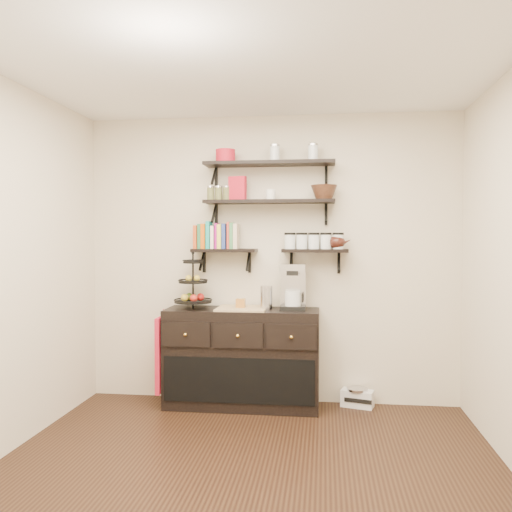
% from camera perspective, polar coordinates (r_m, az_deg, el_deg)
% --- Properties ---
extents(floor, '(3.50, 3.50, 0.00)m').
position_cam_1_polar(floor, '(3.74, -1.33, -22.69)').
color(floor, black).
rests_on(floor, ground).
extents(ceiling, '(3.50, 3.50, 0.02)m').
position_cam_1_polar(ceiling, '(3.58, -1.37, 20.56)').
color(ceiling, white).
rests_on(ceiling, back_wall).
extents(back_wall, '(3.50, 0.02, 2.70)m').
position_cam_1_polar(back_wall, '(5.13, 1.55, -0.33)').
color(back_wall, beige).
rests_on(back_wall, ground).
extents(shelf_top, '(1.20, 0.27, 0.23)m').
position_cam_1_polar(shelf_top, '(5.04, 1.41, 9.67)').
color(shelf_top, black).
rests_on(shelf_top, back_wall).
extents(shelf_mid, '(1.20, 0.27, 0.23)m').
position_cam_1_polar(shelf_mid, '(5.01, 1.41, 5.70)').
color(shelf_mid, black).
rests_on(shelf_mid, back_wall).
extents(shelf_low_left, '(0.60, 0.25, 0.23)m').
position_cam_1_polar(shelf_low_left, '(5.07, -3.31, 0.52)').
color(shelf_low_left, black).
rests_on(shelf_low_left, back_wall).
extents(shelf_low_right, '(0.60, 0.25, 0.23)m').
position_cam_1_polar(shelf_low_right, '(4.99, 6.22, 0.48)').
color(shelf_low_right, black).
rests_on(shelf_low_right, back_wall).
extents(cookbooks, '(0.40, 0.15, 0.26)m').
position_cam_1_polar(cookbooks, '(5.08, -4.05, 2.07)').
color(cookbooks, '#BD4519').
rests_on(cookbooks, shelf_low_left).
extents(glass_canisters, '(0.54, 0.10, 0.13)m').
position_cam_1_polar(glass_canisters, '(4.99, 6.11, 1.49)').
color(glass_canisters, silver).
rests_on(glass_canisters, shelf_low_right).
extents(sideboard, '(1.40, 0.50, 0.92)m').
position_cam_1_polar(sideboard, '(5.05, -1.47, -10.65)').
color(sideboard, black).
rests_on(sideboard, floor).
extents(fruit_stand, '(0.34, 0.34, 0.51)m').
position_cam_1_polar(fruit_stand, '(5.04, -6.60, -3.52)').
color(fruit_stand, black).
rests_on(fruit_stand, sideboard).
extents(candle, '(0.08, 0.08, 0.08)m').
position_cam_1_polar(candle, '(4.97, -1.63, -4.97)').
color(candle, '#A26525').
rests_on(candle, sideboard).
extents(coffee_maker, '(0.23, 0.22, 0.42)m').
position_cam_1_polar(coffee_maker, '(4.93, 3.93, -3.36)').
color(coffee_maker, black).
rests_on(coffee_maker, sideboard).
extents(thermal_carafe, '(0.11, 0.11, 0.22)m').
position_cam_1_polar(thermal_carafe, '(4.91, 1.09, -4.42)').
color(thermal_carafe, silver).
rests_on(thermal_carafe, sideboard).
extents(apron, '(0.04, 0.29, 0.69)m').
position_cam_1_polar(apron, '(5.11, -9.90, -10.11)').
color(apron, '#A91225').
rests_on(apron, sideboard).
extents(radio, '(0.32, 0.24, 0.17)m').
position_cam_1_polar(radio, '(5.22, 10.62, -14.43)').
color(radio, silver).
rests_on(radio, floor).
extents(recipe_box, '(0.17, 0.09, 0.22)m').
position_cam_1_polar(recipe_box, '(5.05, -1.96, 7.12)').
color(recipe_box, '#B51427').
rests_on(recipe_box, shelf_mid).
extents(walnut_bowl, '(0.24, 0.24, 0.13)m').
position_cam_1_polar(walnut_bowl, '(4.99, 7.17, 6.66)').
color(walnut_bowl, black).
rests_on(walnut_bowl, shelf_mid).
extents(ramekins, '(0.09, 0.09, 0.10)m').
position_cam_1_polar(ramekins, '(5.01, 1.55, 6.46)').
color(ramekins, white).
rests_on(ramekins, shelf_mid).
extents(teapot, '(0.23, 0.19, 0.15)m').
position_cam_1_polar(teapot, '(4.99, 8.52, 1.57)').
color(teapot, '#34150F').
rests_on(teapot, shelf_low_right).
extents(red_pot, '(0.18, 0.18, 0.12)m').
position_cam_1_polar(red_pot, '(5.11, -3.23, 10.46)').
color(red_pot, '#B51427').
rests_on(red_pot, shelf_top).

